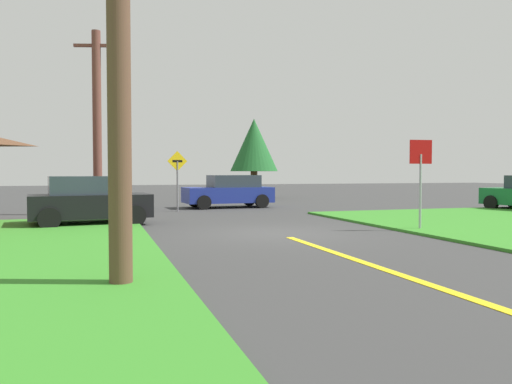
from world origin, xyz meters
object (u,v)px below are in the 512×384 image
object	(u,v)px
parked_car_near_building	(88,201)
oak_tree_left	(254,145)
utility_pole_near	(119,39)
car_approaching_junction	(229,191)
direction_sign	(177,174)
utility_pole_mid	(97,121)
stop_sign	(421,168)

from	to	relation	value
parked_car_near_building	oak_tree_left	world-z (taller)	oak_tree_left
parked_car_near_building	utility_pole_near	world-z (taller)	utility_pole_near
parked_car_near_building	car_approaching_junction	bearing A→B (deg)	38.83
parked_car_near_building	direction_sign	xyz separation A→B (m)	(3.70, 5.01, 0.88)
utility_pole_near	direction_sign	world-z (taller)	utility_pole_near
parked_car_near_building	oak_tree_left	xyz separation A→B (m)	(10.50, 15.24, 2.82)
utility_pole_near	oak_tree_left	bearing A→B (deg)	68.34
parked_car_near_building	utility_pole_mid	bearing A→B (deg)	79.04
stop_sign	utility_pole_mid	distance (m)	12.84
car_approaching_junction	direction_sign	size ratio (longest dim) A/B	1.63
car_approaching_junction	utility_pole_mid	xyz separation A→B (m)	(-6.25, -2.62, 3.03)
parked_car_near_building	oak_tree_left	distance (m)	18.72
stop_sign	direction_sign	bearing A→B (deg)	-53.39
oak_tree_left	utility_pole_mid	bearing A→B (deg)	-132.47
utility_pole_near	utility_pole_mid	xyz separation A→B (m)	(-0.35, 13.66, 0.13)
stop_sign	direction_sign	distance (m)	11.29
direction_sign	utility_pole_mid	bearing A→B (deg)	-164.84
utility_pole_mid	direction_sign	size ratio (longest dim) A/B	2.77
car_approaching_junction	utility_pole_near	xyz separation A→B (m)	(-5.89, -16.28, 2.90)
car_approaching_junction	oak_tree_left	bearing A→B (deg)	-118.05
stop_sign	oak_tree_left	distance (m)	20.04
utility_pole_mid	oak_tree_left	distance (m)	15.12
utility_pole_near	utility_pole_mid	size ratio (longest dim) A/B	0.96
car_approaching_junction	utility_pole_mid	bearing A→B (deg)	19.59
car_approaching_junction	utility_pole_mid	distance (m)	7.42
direction_sign	stop_sign	bearing A→B (deg)	-59.37
car_approaching_junction	oak_tree_left	xyz separation A→B (m)	(3.96, 8.53, 2.82)
car_approaching_junction	direction_sign	distance (m)	3.42
stop_sign	utility_pole_mid	bearing A→B (deg)	-37.85
utility_pole_near	direction_sign	size ratio (longest dim) A/B	2.67
direction_sign	oak_tree_left	size ratio (longest dim) A/B	0.50
car_approaching_junction	oak_tree_left	world-z (taller)	oak_tree_left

